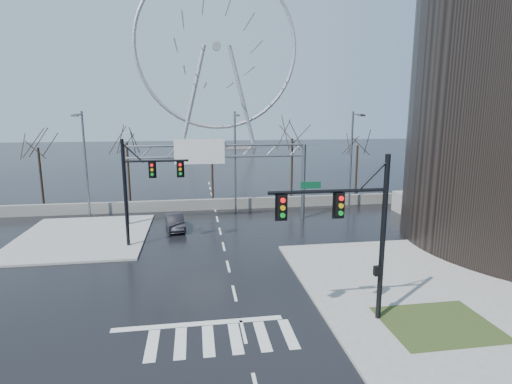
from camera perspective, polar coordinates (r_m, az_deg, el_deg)
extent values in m
plane|color=black|center=(22.77, -3.11, -14.24)|extent=(260.00, 260.00, 0.00)
cube|color=gray|center=(27.25, 18.21, -10.26)|extent=(12.00, 10.00, 0.15)
cube|color=gray|center=(35.08, -23.49, -5.84)|extent=(10.00, 12.00, 0.15)
cube|color=#283C19|center=(21.26, 24.57, -16.77)|extent=(5.00, 4.00, 0.02)
cube|color=slate|center=(41.57, -5.89, -1.74)|extent=(52.00, 0.50, 1.10)
cylinder|color=black|center=(19.41, 17.64, -6.64)|extent=(0.24, 0.24, 8.00)
cylinder|color=black|center=(17.79, 10.27, 0.10)|extent=(5.40, 0.16, 0.16)
cube|color=black|center=(17.94, 11.88, -1.83)|extent=(0.35, 0.28, 1.05)
cube|color=black|center=(17.20, 3.74, -2.16)|extent=(0.35, 0.28, 1.05)
cylinder|color=black|center=(30.46, -18.16, -0.32)|extent=(0.24, 0.24, 8.00)
cylinder|color=black|center=(29.80, -14.07, 4.33)|extent=(4.60, 0.16, 0.16)
cube|color=black|center=(29.76, -14.61, 3.13)|extent=(0.35, 0.28, 1.05)
cube|color=black|center=(29.62, -10.76, 3.26)|extent=(0.35, 0.28, 1.05)
cylinder|color=slate|center=(36.53, -18.19, 0.70)|extent=(0.36, 0.36, 7.00)
cylinder|color=slate|center=(37.39, 6.77, 1.41)|extent=(0.36, 0.36, 7.00)
cylinder|color=slate|center=(35.65, -5.67, 6.64)|extent=(16.00, 0.20, 0.20)
cylinder|color=slate|center=(35.74, -5.64, 5.04)|extent=(16.00, 0.20, 0.20)
cube|color=#094425|center=(35.49, -8.07, 5.75)|extent=(4.20, 0.10, 2.00)
cube|color=silver|center=(35.43, -8.07, 5.74)|extent=(4.40, 0.02, 2.20)
cylinder|color=slate|center=(40.54, -23.13, 3.49)|extent=(0.20, 0.20, 10.00)
cylinder|color=slate|center=(39.19, -24.05, 10.10)|extent=(0.12, 2.20, 0.12)
cube|color=slate|center=(38.23, -24.43, 9.92)|extent=(0.50, 0.70, 0.18)
cylinder|color=slate|center=(39.48, -3.00, 4.19)|extent=(0.20, 0.20, 10.00)
cylinder|color=slate|center=(38.10, -2.90, 11.02)|extent=(0.12, 2.20, 0.12)
cube|color=slate|center=(37.10, -2.73, 10.87)|extent=(0.50, 0.70, 0.18)
cylinder|color=slate|center=(42.40, 13.40, 4.38)|extent=(0.20, 0.20, 10.00)
cylinder|color=slate|center=(41.12, 14.28, 10.71)|extent=(0.12, 2.20, 0.12)
cube|color=slate|center=(40.20, 14.84, 10.54)|extent=(0.50, 0.70, 0.18)
cylinder|color=black|center=(47.74, -28.36, 1.83)|extent=(0.24, 0.24, 6.30)
cylinder|color=black|center=(45.00, -17.74, 2.44)|extent=(0.24, 0.24, 6.75)
cylinder|color=black|center=(45.54, -6.25, 2.43)|extent=(0.24, 0.24, 5.85)
cylinder|color=black|center=(45.76, 5.13, 3.23)|extent=(0.24, 0.24, 7.02)
cylinder|color=black|center=(48.82, 14.15, 2.90)|extent=(0.24, 0.24, 6.12)
cube|color=gray|center=(116.07, -5.39, 6.48)|extent=(18.00, 6.00, 1.00)
torus|color=#B2B2B7|center=(117.13, -5.65, 20.01)|extent=(45.00, 1.00, 45.00)
cylinder|color=#B2B2B7|center=(117.13, -5.65, 20.01)|extent=(2.40, 1.50, 2.40)
cylinder|color=#B2B2B7|center=(115.57, -9.08, 13.07)|extent=(8.28, 1.20, 28.82)
cylinder|color=#B2B2B7|center=(116.41, -1.98, 13.19)|extent=(8.28, 1.20, 28.82)
imported|color=black|center=(34.86, -11.49, -4.24)|extent=(1.96, 4.14, 1.31)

